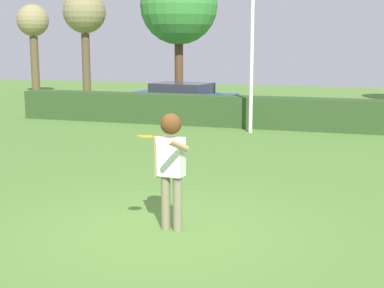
{
  "coord_description": "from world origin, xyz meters",
  "views": [
    {
      "loc": [
        2.87,
        -7.44,
        2.78
      ],
      "look_at": [
        0.1,
        1.12,
        1.15
      ],
      "focal_mm": 52.0,
      "sensor_mm": 36.0,
      "label": 1
    }
  ],
  "objects_px": {
    "person": "(171,158)",
    "lamppost": "(253,10)",
    "birch_tree": "(85,15)",
    "parked_car_blue": "(182,97)",
    "frisbee": "(145,136)",
    "willow_tree": "(179,6)",
    "maple_tree": "(33,25)"
  },
  "relations": [
    {
      "from": "birch_tree",
      "to": "maple_tree",
      "type": "xyz_separation_m",
      "value": [
        -4.23,
        2.0,
        -0.39
      ]
    },
    {
      "from": "person",
      "to": "maple_tree",
      "type": "height_order",
      "value": "maple_tree"
    },
    {
      "from": "person",
      "to": "lamppost",
      "type": "bearing_deg",
      "value": 94.99
    },
    {
      "from": "lamppost",
      "to": "frisbee",
      "type": "bearing_deg",
      "value": -86.25
    },
    {
      "from": "parked_car_blue",
      "to": "maple_tree",
      "type": "distance_m",
      "value": 12.24
    },
    {
      "from": "frisbee",
      "to": "parked_car_blue",
      "type": "relative_size",
      "value": 0.05
    },
    {
      "from": "willow_tree",
      "to": "maple_tree",
      "type": "bearing_deg",
      "value": 161.98
    },
    {
      "from": "willow_tree",
      "to": "lamppost",
      "type": "bearing_deg",
      "value": -53.56
    },
    {
      "from": "parked_car_blue",
      "to": "lamppost",
      "type": "bearing_deg",
      "value": -45.54
    },
    {
      "from": "lamppost",
      "to": "birch_tree",
      "type": "xyz_separation_m",
      "value": [
        -9.74,
        7.24,
        0.33
      ]
    },
    {
      "from": "lamppost",
      "to": "birch_tree",
      "type": "distance_m",
      "value": 12.14
    },
    {
      "from": "frisbee",
      "to": "parked_car_blue",
      "type": "distance_m",
      "value": 14.46
    },
    {
      "from": "birch_tree",
      "to": "maple_tree",
      "type": "bearing_deg",
      "value": 154.66
    },
    {
      "from": "person",
      "to": "willow_tree",
      "type": "xyz_separation_m",
      "value": [
        -5.41,
        15.84,
        3.27
      ]
    },
    {
      "from": "person",
      "to": "willow_tree",
      "type": "height_order",
      "value": "willow_tree"
    },
    {
      "from": "frisbee",
      "to": "lamppost",
      "type": "xyz_separation_m",
      "value": [
        -0.67,
        10.2,
        2.29
      ]
    },
    {
      "from": "frisbee",
      "to": "maple_tree",
      "type": "height_order",
      "value": "maple_tree"
    },
    {
      "from": "parked_car_blue",
      "to": "person",
      "type": "bearing_deg",
      "value": -71.7
    },
    {
      "from": "parked_car_blue",
      "to": "willow_tree",
      "type": "xyz_separation_m",
      "value": [
        -1.03,
        2.58,
        3.7
      ]
    },
    {
      "from": "lamppost",
      "to": "parked_car_blue",
      "type": "xyz_separation_m",
      "value": [
        -3.54,
        3.61,
        -3.12
      ]
    },
    {
      "from": "person",
      "to": "birch_tree",
      "type": "distance_m",
      "value": 20.16
    },
    {
      "from": "birch_tree",
      "to": "parked_car_blue",
      "type": "bearing_deg",
      "value": -30.39
    },
    {
      "from": "frisbee",
      "to": "birch_tree",
      "type": "distance_m",
      "value": 20.48
    },
    {
      "from": "lamppost",
      "to": "birch_tree",
      "type": "bearing_deg",
      "value": 143.36
    },
    {
      "from": "birch_tree",
      "to": "maple_tree",
      "type": "height_order",
      "value": "birch_tree"
    },
    {
      "from": "lamppost",
      "to": "willow_tree",
      "type": "distance_m",
      "value": 7.71
    },
    {
      "from": "birch_tree",
      "to": "willow_tree",
      "type": "distance_m",
      "value": 5.28
    },
    {
      "from": "birch_tree",
      "to": "lamppost",
      "type": "bearing_deg",
      "value": -36.64
    },
    {
      "from": "person",
      "to": "willow_tree",
      "type": "distance_m",
      "value": 17.05
    },
    {
      "from": "person",
      "to": "birch_tree",
      "type": "xyz_separation_m",
      "value": [
        -10.58,
        16.89,
        3.03
      ]
    },
    {
      "from": "parked_car_blue",
      "to": "willow_tree",
      "type": "height_order",
      "value": "willow_tree"
    },
    {
      "from": "person",
      "to": "frisbee",
      "type": "relative_size",
      "value": 7.54
    }
  ]
}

